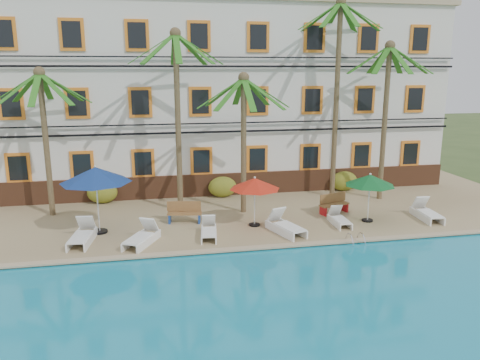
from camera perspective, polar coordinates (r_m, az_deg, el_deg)
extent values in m
plane|color=#384C23|center=(18.87, 2.38, -7.97)|extent=(100.00, 100.00, 0.00)
cube|color=tan|center=(23.46, -0.44, -3.33)|extent=(30.00, 12.00, 0.25)
cube|color=teal|center=(12.82, 10.03, -18.67)|extent=(26.00, 12.00, 0.20)
cube|color=tan|center=(17.95, 3.06, -8.16)|extent=(30.00, 0.35, 0.06)
cube|color=silver|center=(27.45, -2.41, 9.98)|extent=(25.00, 6.00, 10.00)
cube|color=brown|center=(25.11, -1.26, -0.50)|extent=(25.00, 0.12, 1.20)
cube|color=tan|center=(27.62, -2.52, 20.60)|extent=(25.40, 6.40, 0.25)
cube|color=orange|center=(25.31, -25.42, 1.33)|extent=(1.15, 0.10, 1.50)
cube|color=black|center=(25.26, -25.44, 1.30)|extent=(0.85, 0.04, 1.20)
cube|color=orange|center=(24.73, -18.68, 1.66)|extent=(1.15, 0.10, 1.50)
cube|color=black|center=(24.68, -18.69, 1.64)|extent=(0.85, 0.04, 1.20)
cube|color=orange|center=(24.50, -11.72, 1.99)|extent=(1.15, 0.10, 1.50)
cube|color=black|center=(24.45, -11.72, 1.97)|extent=(0.85, 0.04, 1.20)
cube|color=orange|center=(24.64, -4.72, 2.29)|extent=(1.15, 0.10, 1.50)
cube|color=black|center=(24.59, -4.71, 2.27)|extent=(0.85, 0.04, 1.20)
cube|color=orange|center=(25.13, 2.09, 2.55)|extent=(1.15, 0.10, 1.50)
cube|color=black|center=(25.09, 2.12, 2.52)|extent=(0.85, 0.04, 1.20)
cube|color=orange|center=(25.97, 8.56, 2.76)|extent=(1.15, 0.10, 1.50)
cube|color=black|center=(25.92, 8.60, 2.74)|extent=(0.85, 0.04, 1.20)
cube|color=orange|center=(27.11, 14.56, 2.92)|extent=(1.15, 0.10, 1.50)
cube|color=black|center=(27.07, 14.60, 2.90)|extent=(0.85, 0.04, 1.20)
cube|color=orange|center=(28.53, 20.02, 3.04)|extent=(1.15, 0.10, 1.50)
cube|color=black|center=(28.49, 20.07, 3.02)|extent=(0.85, 0.04, 1.20)
cube|color=orange|center=(24.92, -26.13, 8.31)|extent=(1.15, 0.10, 1.50)
cube|color=black|center=(24.87, -26.16, 8.30)|extent=(0.85, 0.04, 1.20)
cube|color=orange|center=(24.33, -19.23, 8.83)|extent=(1.15, 0.10, 1.50)
cube|color=black|center=(24.28, -19.24, 8.82)|extent=(0.85, 0.04, 1.20)
cube|color=orange|center=(24.10, -12.07, 9.24)|extent=(1.15, 0.10, 1.50)
cube|color=black|center=(24.05, -12.07, 9.23)|extent=(0.85, 0.04, 1.20)
cube|color=orange|center=(24.24, -4.86, 9.50)|extent=(1.15, 0.10, 1.50)
cube|color=black|center=(24.19, -4.85, 9.49)|extent=(0.85, 0.04, 1.20)
cube|color=orange|center=(24.74, 2.16, 9.61)|extent=(1.15, 0.10, 1.50)
cube|color=black|center=(24.69, 2.18, 9.61)|extent=(0.85, 0.04, 1.20)
cube|color=orange|center=(25.59, 8.80, 9.59)|extent=(1.15, 0.10, 1.50)
cube|color=black|center=(25.54, 8.84, 9.59)|extent=(0.85, 0.04, 1.20)
cube|color=orange|center=(26.75, 14.95, 9.46)|extent=(1.15, 0.10, 1.50)
cube|color=black|center=(26.71, 15.00, 9.45)|extent=(0.85, 0.04, 1.20)
cube|color=orange|center=(28.18, 20.52, 9.25)|extent=(1.15, 0.10, 1.50)
cube|color=black|center=(28.14, 20.57, 9.24)|extent=(0.85, 0.04, 1.20)
cube|color=orange|center=(24.92, -26.91, 15.63)|extent=(1.15, 0.10, 1.50)
cube|color=black|center=(24.87, -26.94, 15.64)|extent=(0.85, 0.04, 1.20)
cube|color=orange|center=(24.33, -19.82, 16.35)|extent=(1.15, 0.10, 1.50)
cube|color=black|center=(24.28, -19.84, 16.36)|extent=(0.85, 0.04, 1.20)
cube|color=orange|center=(24.10, -12.45, 16.84)|extent=(1.15, 0.10, 1.50)
cube|color=black|center=(24.05, -12.45, 16.85)|extent=(0.85, 0.04, 1.20)
cube|color=orange|center=(24.24, -5.02, 17.07)|extent=(1.15, 0.10, 1.50)
cube|color=black|center=(24.19, -5.01, 17.08)|extent=(0.85, 0.04, 1.20)
cube|color=orange|center=(24.74, 2.22, 17.03)|extent=(1.15, 0.10, 1.50)
cube|color=black|center=(24.69, 2.25, 17.04)|extent=(0.85, 0.04, 1.20)
cube|color=orange|center=(25.59, 9.07, 16.76)|extent=(1.15, 0.10, 1.50)
cube|color=black|center=(25.54, 9.11, 16.76)|extent=(0.85, 0.04, 1.20)
cube|color=orange|center=(26.75, 15.37, 16.31)|extent=(1.15, 0.10, 1.50)
cube|color=black|center=(26.71, 15.42, 16.31)|extent=(0.85, 0.04, 1.20)
cube|color=orange|center=(28.18, 21.07, 15.74)|extent=(1.15, 0.10, 1.50)
cube|color=black|center=(28.14, 21.12, 15.74)|extent=(0.85, 0.04, 1.20)
cube|color=black|center=(24.45, -1.24, 5.93)|extent=(25.00, 0.08, 0.10)
cube|color=black|center=(24.39, -1.24, 6.97)|extent=(25.00, 0.08, 0.06)
cube|color=black|center=(24.24, -1.28, 13.68)|extent=(25.00, 0.08, 0.10)
cube|color=black|center=(24.25, -1.29, 14.75)|extent=(25.00, 0.08, 0.06)
cylinder|color=brown|center=(22.81, -22.54, 3.84)|extent=(0.26, 0.26, 6.48)
sphere|color=brown|center=(22.57, -23.29, 11.97)|extent=(0.50, 0.50, 0.50)
cube|color=#246718|center=(23.61, -22.61, 10.42)|extent=(0.28, 2.13, 1.36)
cube|color=#246718|center=(23.47, -24.57, 10.23)|extent=(1.70, 1.70, 1.36)
cube|color=#246718|center=(22.82, -25.76, 10.06)|extent=(2.13, 0.28, 1.36)
cube|color=#246718|center=(22.02, -25.45, 10.01)|extent=(1.70, 1.70, 1.36)
cube|color=#246718|center=(21.55, -23.70, 10.13)|extent=(0.28, 2.13, 1.36)
cube|color=#246718|center=(21.70, -21.57, 10.34)|extent=(1.70, 1.70, 1.36)
cube|color=#246718|center=(22.39, -20.45, 10.49)|extent=(2.13, 0.28, 1.36)
cube|color=#246718|center=(23.18, -20.92, 10.52)|extent=(1.70, 1.70, 1.36)
cylinder|color=brown|center=(21.82, -7.56, 6.58)|extent=(0.26, 0.26, 8.16)
sphere|color=brown|center=(21.73, -7.90, 17.33)|extent=(0.50, 0.50, 0.50)
cube|color=#246718|center=(22.74, -8.01, 15.45)|extent=(0.28, 2.13, 1.36)
cube|color=#246718|center=(22.40, -9.94, 15.42)|extent=(1.70, 1.70, 1.36)
cube|color=#246718|center=(21.65, -10.74, 15.46)|extent=(2.13, 0.28, 1.36)
cube|color=#246718|center=(20.91, -9.84, 15.58)|extent=(1.70, 1.70, 1.36)
cube|color=#246718|center=(20.64, -7.66, 15.69)|extent=(0.28, 2.13, 1.36)
cube|color=#246718|center=(21.01, -5.61, 15.70)|extent=(1.70, 1.70, 1.36)
cube|color=#246718|center=(21.78, -4.96, 15.63)|extent=(2.13, 0.28, 1.36)
cube|color=#246718|center=(22.49, -5.99, 15.53)|extent=(1.70, 1.70, 1.36)
cylinder|color=brown|center=(21.57, 0.44, 4.06)|extent=(0.26, 0.26, 6.25)
sphere|color=brown|center=(21.29, 0.45, 12.39)|extent=(0.50, 0.50, 0.50)
cube|color=#246718|center=(22.35, -0.10, 10.72)|extent=(0.28, 2.13, 1.36)
cube|color=#246718|center=(21.92, -1.89, 10.66)|extent=(1.70, 1.70, 1.36)
cube|color=#246718|center=(21.13, -2.41, 10.55)|extent=(2.13, 0.28, 1.36)
cube|color=#246718|center=(20.44, -1.21, 10.47)|extent=(1.70, 1.70, 1.36)
cube|color=#246718|center=(20.28, 1.05, 10.45)|extent=(0.28, 2.13, 1.36)
cube|color=#246718|center=(20.75, 2.92, 10.50)|extent=(1.70, 1.70, 1.36)
cube|color=#246718|center=(21.55, 3.25, 10.60)|extent=(2.13, 0.28, 1.36)
cube|color=#246718|center=(22.20, 1.98, 10.69)|extent=(1.70, 1.70, 1.36)
cylinder|color=brown|center=(24.65, 11.64, 9.12)|extent=(0.26, 0.26, 9.81)
sphere|color=brown|center=(24.80, 12.20, 20.49)|extent=(0.50, 0.50, 0.50)
cube|color=#246718|center=(25.70, 11.16, 18.78)|extent=(0.28, 2.13, 1.36)
cube|color=#246718|center=(25.15, 9.77, 18.96)|extent=(1.70, 1.70, 1.36)
cube|color=#246718|center=(24.34, 9.70, 19.15)|extent=(2.13, 0.28, 1.36)
cube|color=#246718|center=(23.76, 11.11, 19.25)|extent=(1.70, 1.70, 1.36)
cube|color=#246718|center=(23.76, 13.17, 19.15)|extent=(0.28, 2.13, 1.36)
cube|color=#246718|center=(24.35, 14.56, 18.93)|extent=(1.70, 1.70, 1.36)
cube|color=#246718|center=(25.15, 14.46, 18.74)|extent=(2.13, 0.28, 1.36)
cube|color=#246718|center=(25.70, 13.06, 18.69)|extent=(1.70, 1.70, 1.36)
cylinder|color=brown|center=(24.89, 17.19, 6.44)|extent=(0.26, 0.26, 7.73)
sphere|color=brown|center=(24.77, 17.82, 15.35)|extent=(0.50, 0.50, 0.50)
cube|color=#246718|center=(25.68, 16.56, 13.84)|extent=(0.28, 2.13, 1.36)
cube|color=#246718|center=(25.07, 15.33, 13.94)|extent=(1.70, 1.70, 1.36)
cube|color=#246718|center=(24.27, 15.45, 13.97)|extent=(2.13, 0.28, 1.36)
cube|color=#246718|center=(23.74, 16.96, 13.90)|extent=(1.70, 1.70, 1.36)
cube|color=#246718|center=(23.82, 18.95, 13.76)|extent=(0.28, 2.13, 1.36)
cube|color=#246718|center=(24.46, 20.14, 13.64)|extent=(1.70, 1.70, 1.36)
cube|color=#246718|center=(25.26, 19.88, 13.62)|extent=(2.13, 0.28, 1.36)
cube|color=#246718|center=(25.76, 18.40, 13.71)|extent=(1.70, 1.70, 1.36)
ellipsoid|color=#2B5B1A|center=(24.58, -16.44, -1.48)|extent=(1.50, 0.90, 1.10)
ellipsoid|color=#2B5B1A|center=(24.73, -2.16, -0.84)|extent=(1.50, 0.90, 1.10)
ellipsoid|color=#2B5B1A|center=(26.62, 12.58, -0.13)|extent=(1.50, 0.90, 1.10)
cylinder|color=black|center=(20.36, -16.72, -6.04)|extent=(0.64, 0.64, 0.09)
cylinder|color=silver|center=(19.97, -16.98, -2.43)|extent=(0.06, 0.06, 2.75)
cone|color=navy|center=(19.72, -17.19, 0.62)|extent=(2.87, 2.87, 0.63)
sphere|color=silver|center=(19.65, -17.26, 1.60)|extent=(0.10, 0.10, 0.10)
cylinder|color=black|center=(20.39, 1.77, -5.47)|extent=(0.49, 0.49, 0.07)
cylinder|color=silver|center=(20.08, 1.79, -2.73)|extent=(0.06, 0.06, 2.10)
cone|color=red|center=(19.87, 1.81, -0.43)|extent=(2.18, 2.18, 0.48)
sphere|color=silver|center=(19.81, 1.81, 0.31)|extent=(0.10, 0.10, 0.10)
cylinder|color=black|center=(21.71, 15.26, -4.76)|extent=(0.49, 0.49, 0.07)
cylinder|color=silver|center=(21.43, 15.43, -2.17)|extent=(0.06, 0.06, 2.11)
cone|color=#0E5724|center=(21.23, 15.57, 0.00)|extent=(2.20, 2.20, 0.48)
sphere|color=silver|center=(21.17, 15.61, 0.70)|extent=(0.10, 0.10, 0.10)
cube|color=white|center=(19.04, -18.91, -6.60)|extent=(0.83, 1.49, 0.07)
cube|color=white|center=(19.85, -18.25, -4.96)|extent=(0.71, 0.60, 0.71)
cube|color=white|center=(19.43, -19.60, -6.83)|extent=(0.32, 2.01, 0.33)
cube|color=white|center=(19.26, -17.72, -6.86)|extent=(0.32, 2.01, 0.33)
cube|color=white|center=(18.34, -12.31, -6.96)|extent=(1.19, 1.51, 0.06)
cube|color=white|center=(19.04, -10.99, -5.35)|extent=(0.79, 0.74, 0.68)
cube|color=white|center=(18.76, -12.76, -7.10)|extent=(0.95, 1.76, 0.32)
cube|color=white|center=(18.47, -11.03, -7.34)|extent=(0.95, 1.76, 0.32)
cube|color=white|center=(18.74, -3.83, -6.36)|extent=(0.71, 1.27, 0.06)
cube|color=white|center=(19.46, -3.84, -4.94)|extent=(0.61, 0.51, 0.60)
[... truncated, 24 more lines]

